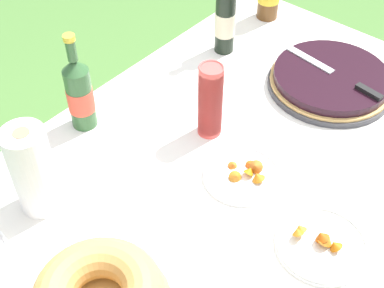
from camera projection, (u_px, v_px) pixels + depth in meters
name	position (u px, v px, depth m)	size (l,w,h in m)	color
garden_table	(237.00, 180.00, 1.57)	(1.67, 1.11, 0.75)	brown
tablecloth	(238.00, 168.00, 1.53)	(1.68, 1.12, 0.10)	white
berry_tart	(331.00, 80.00, 1.75)	(0.41, 0.41, 0.06)	#38383D
serving_knife	(340.00, 76.00, 1.71)	(0.07, 0.37, 0.01)	silver
cup_stack	(210.00, 101.00, 1.54)	(0.07, 0.07, 0.24)	#E04C47
cider_bottle_green	(80.00, 93.00, 1.56)	(0.08, 0.08, 0.32)	#2D562D
juice_bottle_red	(225.00, 18.00, 1.83)	(0.07, 0.07, 0.34)	black
snack_plate_near	(321.00, 244.00, 1.32)	(0.23, 0.23, 0.06)	white
snack_plate_far	(243.00, 174.00, 1.48)	(0.22, 0.22, 0.06)	white
paper_towel_roll	(33.00, 170.00, 1.33)	(0.11, 0.11, 0.26)	white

